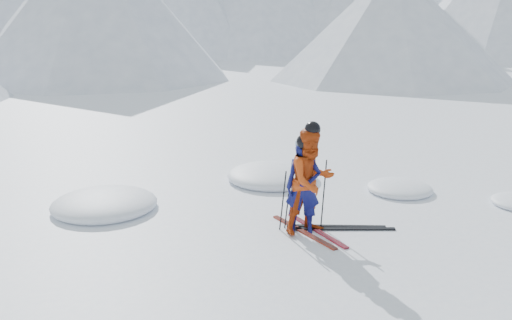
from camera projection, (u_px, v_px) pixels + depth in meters
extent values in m
plane|color=white|center=(370.00, 217.00, 9.78)|extent=(160.00, 160.00, 0.00)
cone|color=silver|center=(433.00, 0.00, 59.36)|extent=(24.45, 24.45, 10.76)
cone|color=#B2BCD1|center=(391.00, 23.00, 30.84)|extent=(14.00, 14.00, 6.50)
cone|color=#B2BCD1|center=(96.00, 0.00, 31.58)|extent=(16.00, 16.00, 9.00)
imported|color=#0D1050|center=(303.00, 187.00, 8.95)|extent=(0.67, 0.58, 1.57)
imported|color=#B83B0E|center=(311.00, 181.00, 8.90)|extent=(0.99, 0.85, 1.78)
cylinder|color=black|center=(283.00, 201.00, 9.07)|extent=(0.11, 0.08, 1.04)
cylinder|color=black|center=(311.00, 196.00, 9.32)|extent=(0.11, 0.07, 1.04)
cylinder|color=black|center=(289.00, 195.00, 9.12)|extent=(0.12, 0.09, 1.18)
cylinder|color=black|center=(324.00, 194.00, 9.20)|extent=(0.12, 0.08, 1.19)
cube|color=black|center=(303.00, 232.00, 9.09)|extent=(0.52, 1.67, 0.03)
cube|color=black|center=(316.00, 230.00, 9.16)|extent=(0.41, 1.69, 0.03)
cube|color=black|center=(336.00, 226.00, 9.32)|extent=(1.64, 0.63, 0.03)
cube|color=black|center=(345.00, 229.00, 9.21)|extent=(1.65, 0.58, 0.03)
ellipsoid|color=white|center=(105.00, 209.00, 10.23)|extent=(1.97, 1.97, 0.43)
ellipsoid|color=white|center=(399.00, 191.00, 11.25)|extent=(1.35, 1.35, 0.30)
ellipsoid|color=white|center=(272.00, 180.00, 12.05)|extent=(2.02, 2.02, 0.44)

